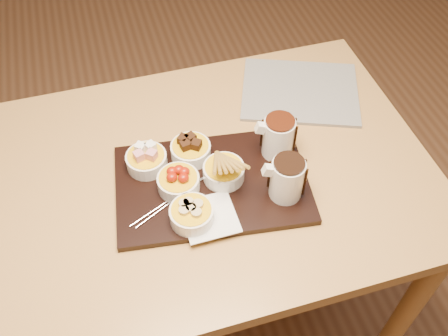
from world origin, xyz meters
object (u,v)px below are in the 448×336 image
object	(u,v)px
newspaper	(300,91)
pitcher_dark_chocolate	(287,179)
dining_table	(194,197)
bowl_strawberries	(179,183)
serving_board	(212,184)
pitcher_milk_chocolate	(278,137)

from	to	relation	value
newspaper	pitcher_dark_chocolate	bearing A→B (deg)	-96.21
dining_table	bowl_strawberries	world-z (taller)	bowl_strawberries
serving_board	bowl_strawberries	size ratio (longest dim) A/B	4.60
bowl_strawberries	pitcher_dark_chocolate	bearing A→B (deg)	-20.03
bowl_strawberries	newspaper	distance (m)	0.48
pitcher_milk_chocolate	pitcher_dark_chocolate	bearing A→B (deg)	-94.40
serving_board	newspaper	distance (m)	0.42
dining_table	pitcher_milk_chocolate	world-z (taller)	pitcher_milk_chocolate
newspaper	bowl_strawberries	bearing A→B (deg)	-127.29
pitcher_dark_chocolate	newspaper	xyz separation A→B (m)	(0.18, 0.34, -0.07)
newspaper	dining_table	bearing A→B (deg)	-129.93
serving_board	pitcher_dark_chocolate	size ratio (longest dim) A/B	4.35
dining_table	pitcher_milk_chocolate	bearing A→B (deg)	-1.70
serving_board	newspaper	world-z (taller)	serving_board
serving_board	pitcher_milk_chocolate	world-z (taller)	pitcher_milk_chocolate
pitcher_dark_chocolate	pitcher_milk_chocolate	xyz separation A→B (m)	(0.03, 0.13, 0.00)
serving_board	pitcher_dark_chocolate	bearing A→B (deg)	-19.98
serving_board	newspaper	size ratio (longest dim) A/B	1.41
pitcher_milk_chocolate	newspaper	distance (m)	0.26
pitcher_dark_chocolate	pitcher_milk_chocolate	world-z (taller)	same
serving_board	bowl_strawberries	xyz separation A→B (m)	(-0.08, 0.01, 0.03)
dining_table	newspaper	bearing A→B (deg)	28.65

